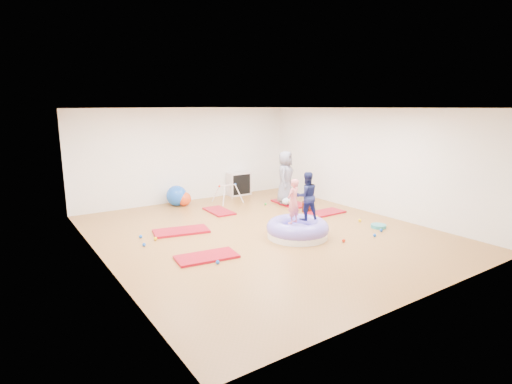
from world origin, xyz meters
TOP-DOWN VIEW (x-y plane):
  - room at (0.00, 0.00)m, footprint 7.01×8.01m
  - gym_mat_front_left at (-1.82, -0.71)m, footprint 1.23×0.72m
  - gym_mat_mid_left at (-1.56, 1.08)m, footprint 1.34×0.86m
  - gym_mat_center_back at (0.06, 2.22)m, footprint 0.59×1.10m
  - gym_mat_right at (2.37, 0.45)m, footprint 1.11×0.58m
  - gym_mat_rear_right at (2.26, 1.85)m, footprint 0.72×1.28m
  - inflatable_cushion at (0.44, -0.69)m, footprint 1.38×1.38m
  - child_pink at (0.28, -0.72)m, footprint 0.41×0.34m
  - child_navy at (0.70, -0.66)m, footprint 0.63×0.56m
  - adult_caregiver at (2.14, 1.93)m, footprint 0.89×0.84m
  - infant at (2.03, 1.62)m, footprint 0.37×0.38m
  - ball_pit_balls at (0.20, -0.14)m, footprint 5.18×3.86m
  - exercise_ball_blue at (-0.62, 3.55)m, footprint 0.60×0.60m
  - exercise_ball_orange at (-0.45, 3.40)m, footprint 0.42×0.42m
  - infant_play_gym at (0.78, 2.99)m, footprint 0.74×0.70m
  - cube_shelf at (1.68, 3.79)m, footprint 0.75×0.37m
  - balance_disc at (2.50, -1.24)m, footprint 0.36×0.36m
  - backpack at (2.10, 0.89)m, footprint 0.31×0.25m
  - yellow_toy at (-1.77, -0.65)m, footprint 0.19×0.19m

SIDE VIEW (x-z plane):
  - yellow_toy at x=-1.77m, z-range 0.00..0.03m
  - gym_mat_center_back at x=0.06m, z-range 0.00..0.04m
  - gym_mat_right at x=2.37m, z-range 0.00..0.05m
  - gym_mat_front_left at x=-1.82m, z-range 0.00..0.05m
  - gym_mat_rear_right at x=2.26m, z-range 0.00..0.05m
  - gym_mat_mid_left at x=-1.56m, z-range 0.00..0.05m
  - ball_pit_balls at x=0.20m, z-range 0.00..0.08m
  - balance_disc at x=2.50m, z-range 0.00..0.08m
  - backpack at x=2.10m, z-range 0.00..0.31m
  - infant at x=2.03m, z-range 0.05..0.27m
  - inflatable_cushion at x=0.44m, z-range -0.05..0.39m
  - exercise_ball_orange at x=-0.45m, z-range 0.00..0.42m
  - exercise_ball_blue at x=-0.62m, z-range 0.00..0.60m
  - cube_shelf at x=1.68m, z-range 0.00..0.75m
  - infant_play_gym at x=0.78m, z-range 0.10..0.66m
  - adult_caregiver at x=2.14m, z-range 0.05..1.58m
  - child_pink at x=0.28m, z-range 0.40..1.38m
  - child_navy at x=0.70m, z-range 0.40..1.49m
  - room at x=0.00m, z-range 0.00..2.80m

